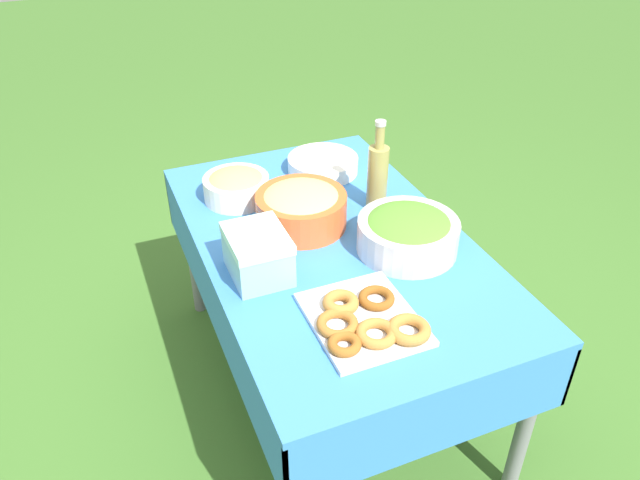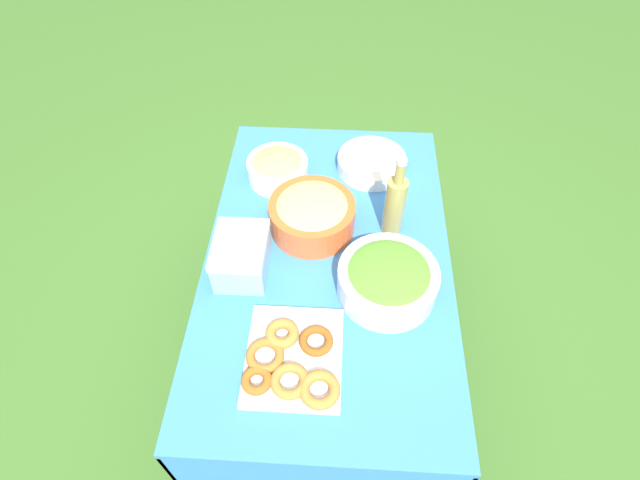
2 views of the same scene
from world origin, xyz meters
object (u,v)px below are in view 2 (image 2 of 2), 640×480
olive_oil_bottle (395,204)px  cooler_box (242,256)px  pasta_bowl (312,214)px  salad_bowl (388,279)px  donut_platter (292,361)px  plate_stack (372,163)px  bread_bowl (278,168)px

olive_oil_bottle → cooler_box: bearing=112.8°
pasta_bowl → cooler_box: cooler_box is taller
cooler_box → olive_oil_bottle: bearing=-67.2°
salad_bowl → cooler_box: cooler_box is taller
cooler_box → donut_platter: bearing=-149.7°
pasta_bowl → cooler_box: size_ratio=1.44×
donut_platter → plate_stack: plate_stack is taller
donut_platter → plate_stack: 0.90m
salad_bowl → pasta_bowl: (0.27, 0.26, 0.01)m
cooler_box → bread_bowl: bearing=-8.1°
bread_bowl → cooler_box: cooler_box is taller
salad_bowl → donut_platter: salad_bowl is taller
plate_stack → cooler_box: bearing=140.9°
bread_bowl → salad_bowl: bearing=-141.5°
salad_bowl → cooler_box: bearing=83.0°
salad_bowl → olive_oil_bottle: size_ratio=0.97×
salad_bowl → cooler_box: 0.48m
plate_stack → cooler_box: size_ratio=1.29×
olive_oil_bottle → pasta_bowl: bearing=91.0°
pasta_bowl → plate_stack: size_ratio=1.12×
olive_oil_bottle → cooler_box: (-0.21, 0.50, -0.06)m
pasta_bowl → plate_stack: bearing=-33.3°
salad_bowl → olive_oil_bottle: 0.28m
salad_bowl → bread_bowl: 0.66m
olive_oil_bottle → bread_bowl: (0.25, 0.44, -0.08)m
bread_bowl → plate_stack: bearing=-78.5°
pasta_bowl → olive_oil_bottle: size_ratio=0.93×
bread_bowl → pasta_bowl: bearing=-148.9°
pasta_bowl → plate_stack: (0.33, -0.22, -0.04)m
pasta_bowl → bread_bowl: (0.25, 0.15, -0.02)m
donut_platter → olive_oil_bottle: bearing=-29.4°
donut_platter → olive_oil_bottle: 0.64m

